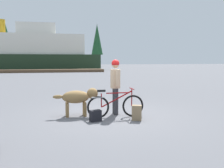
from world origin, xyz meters
name	(u,v)px	position (x,y,z in m)	size (l,w,h in m)	color
ground_plane	(110,115)	(0.00, 0.00, 0.00)	(160.00, 160.00, 0.00)	slate
bicycle	(115,106)	(0.10, -0.30, 0.37)	(1.78, 0.44, 0.89)	black
person_cyclist	(115,81)	(0.21, 0.15, 1.08)	(0.32, 0.53, 1.78)	#333338
dog	(79,97)	(-0.97, 0.16, 0.60)	(1.41, 0.47, 0.88)	olive
backpack	(137,113)	(0.64, -0.77, 0.22)	(0.28, 0.20, 0.44)	#8C7251
handbag_pannier	(96,116)	(-0.56, -0.64, 0.16)	(0.32, 0.18, 0.33)	black
dock_pier	(37,71)	(-4.36, 28.02, 0.20)	(18.39, 2.54, 0.40)	brown
ferry_boat	(23,53)	(-7.12, 35.56, 2.82)	(24.78, 8.71, 8.16)	#1E331E
pine_tree_far_left	(6,40)	(-13.06, 53.72, 6.26)	(3.68, 3.68, 9.98)	#4C331E
pine_tree_center	(45,38)	(-4.22, 52.93, 6.72)	(4.01, 4.01, 10.53)	#4C331E
pine_tree_far_right	(97,39)	(8.51, 55.93, 6.89)	(2.95, 2.95, 10.82)	#4C331E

